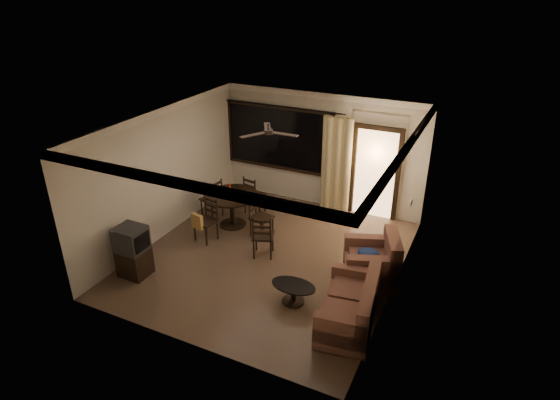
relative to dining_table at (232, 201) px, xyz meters
The scene contains 12 objects.
ground 1.74m from the dining_table, 32.14° to the right, with size 5.50×5.50×0.00m, color #7F6651.
room_shell 2.50m from the dining_table, 24.65° to the left, with size 5.50×6.70×5.50m.
dining_table is the anchor object (origin of this frame).
dining_chair_west 0.75m from the dining_table, 166.12° to the left, with size 0.49×0.49×0.95m.
dining_chair_east 0.89m from the dining_table, 11.33° to the right, with size 0.49×0.49×0.95m.
dining_chair_south 0.91m from the dining_table, 101.36° to the right, with size 0.49×0.54×0.95m.
dining_chair_north 0.85m from the dining_table, 78.86° to the left, with size 0.49×0.49×0.95m.
tv_cabinet 2.59m from the dining_table, 104.94° to the right, with size 0.55×0.48×1.02m.
sofa 4.08m from the dining_table, 31.07° to the right, with size 1.03×1.64×0.82m.
armchair 3.58m from the dining_table, 12.52° to the right, with size 1.23×1.23×0.96m.
coffee_table 3.12m from the dining_table, 39.39° to the right, with size 0.80×0.48×0.35m.
side_chair 1.53m from the dining_table, 34.91° to the right, with size 0.54×0.54×0.96m.
Camera 1 is at (3.67, -7.18, 5.19)m, focal length 30.00 mm.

